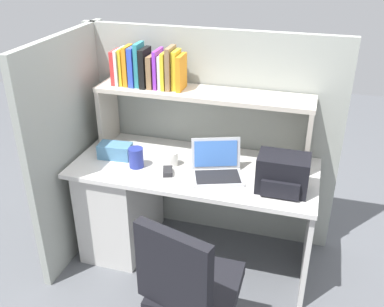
# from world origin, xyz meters

# --- Properties ---
(ground_plane) EXTENTS (8.00, 8.00, 0.00)m
(ground_plane) POSITION_xyz_m (0.00, 0.00, 0.00)
(ground_plane) COLOR #595B60
(desk) EXTENTS (1.60, 0.70, 0.73)m
(desk) POSITION_xyz_m (-0.39, 0.00, 0.40)
(desk) COLOR silver
(desk) RESTS_ON ground_plane
(cubicle_partition_rear) EXTENTS (1.84, 0.05, 1.55)m
(cubicle_partition_rear) POSITION_xyz_m (0.00, 0.38, 0.78)
(cubicle_partition_rear) COLOR #939991
(cubicle_partition_rear) RESTS_ON ground_plane
(cubicle_partition_left) EXTENTS (0.05, 1.06, 1.55)m
(cubicle_partition_left) POSITION_xyz_m (-0.85, -0.05, 0.78)
(cubicle_partition_left) COLOR #939991
(cubicle_partition_left) RESTS_ON ground_plane
(overhead_hutch) EXTENTS (1.44, 0.28, 0.45)m
(overhead_hutch) POSITION_xyz_m (0.00, 0.20, 1.08)
(overhead_hutch) COLOR #B3A99C
(overhead_hutch) RESTS_ON desk
(reference_books_on_shelf) EXTENTS (0.49, 0.18, 0.29)m
(reference_books_on_shelf) POSITION_xyz_m (-0.37, 0.20, 1.30)
(reference_books_on_shelf) COLOR red
(reference_books_on_shelf) RESTS_ON overhead_hutch
(laptop) EXTENTS (0.38, 0.34, 0.22)m
(laptop) POSITION_xyz_m (0.17, -0.07, 0.78)
(laptop) COLOR #B7BABF
(laptop) RESTS_ON desk
(backpack) EXTENTS (0.30, 0.23, 0.22)m
(backpack) POSITION_xyz_m (0.58, -0.13, 0.84)
(backpack) COLOR black
(backpack) RESTS_ON desk
(computer_mouse) EXTENTS (0.09, 0.12, 0.03)m
(computer_mouse) POSITION_xyz_m (-0.13, -0.14, 0.75)
(computer_mouse) COLOR #262628
(computer_mouse) RESTS_ON desk
(paper_cup) EXTENTS (0.08, 0.08, 0.09)m
(paper_cup) POSITION_xyz_m (-0.14, -0.02, 0.78)
(paper_cup) COLOR white
(paper_cup) RESTS_ON desk
(tissue_box) EXTENTS (0.23, 0.14, 0.10)m
(tissue_box) POSITION_xyz_m (-0.55, -0.03, 0.78)
(tissue_box) COLOR teal
(tissue_box) RESTS_ON desk
(snack_canister) EXTENTS (0.10, 0.10, 0.13)m
(snack_canister) POSITION_xyz_m (-0.36, -0.11, 0.80)
(snack_canister) COLOR navy
(snack_canister) RESTS_ON desk
(office_chair) EXTENTS (0.52, 0.54, 0.93)m
(office_chair) POSITION_xyz_m (0.22, -0.82, 0.39)
(office_chair) COLOR black
(office_chair) RESTS_ON ground_plane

